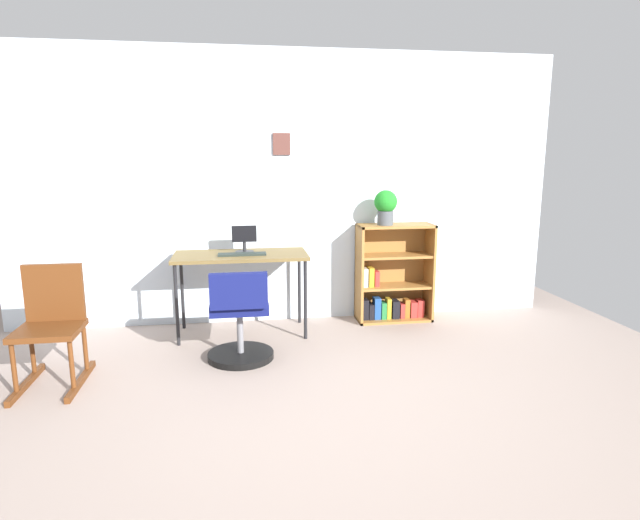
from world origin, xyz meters
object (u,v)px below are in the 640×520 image
at_px(office_chair, 240,321).
at_px(potted_plant_on_shelf, 386,205).
at_px(keyboard, 242,254).
at_px(monitor, 244,240).
at_px(bookshelf_low, 392,278).
at_px(rocking_chair, 52,324).
at_px(desk, 241,260).

distance_m(office_chair, potted_plant_on_shelf, 1.79).
bearing_deg(office_chair, keyboard, 86.57).
bearing_deg(monitor, bookshelf_low, 6.56).
distance_m(bookshelf_low, potted_plant_on_shelf, 0.72).
bearing_deg(bookshelf_low, monitor, -173.44).
bearing_deg(monitor, rocking_chair, -146.73).
bearing_deg(bookshelf_low, office_chair, -149.37).
distance_m(office_chair, rocking_chair, 1.31).
bearing_deg(potted_plant_on_shelf, desk, -173.19).
bearing_deg(keyboard, monitor, 78.91).
distance_m(keyboard, bookshelf_low, 1.50).
xyz_separation_m(bookshelf_low, potted_plant_on_shelf, (-0.09, -0.05, 0.72)).
xyz_separation_m(rocking_chair, potted_plant_on_shelf, (2.67, 1.00, 0.70)).
height_order(bookshelf_low, potted_plant_on_shelf, potted_plant_on_shelf).
distance_m(desk, office_chair, 0.74).
xyz_separation_m(desk, office_chair, (-0.02, -0.65, -0.35)).
xyz_separation_m(office_chair, rocking_chair, (-1.30, -0.18, 0.10)).
bearing_deg(bookshelf_low, keyboard, -168.87).
xyz_separation_m(monitor, keyboard, (-0.02, -0.12, -0.11)).
bearing_deg(bookshelf_low, rocking_chair, -159.18).
xyz_separation_m(monitor, potted_plant_on_shelf, (1.32, 0.11, 0.28)).
bearing_deg(monitor, keyboard, -101.09).
bearing_deg(rocking_chair, potted_plant_on_shelf, 20.49).
distance_m(desk, potted_plant_on_shelf, 1.43).
bearing_deg(desk, rocking_chair, -147.63).
bearing_deg(potted_plant_on_shelf, bookshelf_low, 29.44).
bearing_deg(office_chair, monitor, 85.26).
xyz_separation_m(desk, monitor, (0.04, 0.05, 0.17)).
distance_m(keyboard, rocking_chair, 1.57).
relative_size(monitor, rocking_chair, 0.29).
height_order(monitor, potted_plant_on_shelf, potted_plant_on_shelf).
bearing_deg(rocking_chair, office_chair, 8.00).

